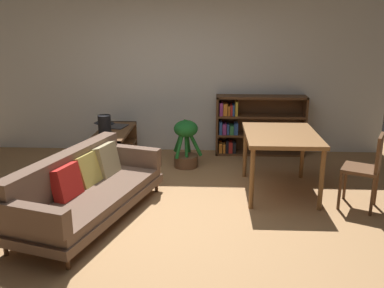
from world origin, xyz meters
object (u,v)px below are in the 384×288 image
potted_floor_plant (186,142)px  bookshelf (254,125)px  fabric_couch (85,188)px  media_console (114,148)px  dining_chair_near (367,167)px  open_laptop (113,125)px  desk_speaker (105,125)px  dining_table (281,140)px

potted_floor_plant → bookshelf: 1.33m
fabric_couch → media_console: bearing=92.3°
potted_floor_plant → bookshelf: (1.09, 0.75, 0.09)m
dining_chair_near → bookshelf: 2.41m
open_laptop → desk_speaker: (-0.00, -0.50, 0.12)m
bookshelf → open_laptop: bearing=-167.0°
potted_floor_plant → dining_table: (1.26, -0.93, 0.31)m
dining_table → bookshelf: bearing=95.9°
dining_chair_near → dining_table: bearing=153.3°
media_console → bookshelf: bookshelf is taller
fabric_couch → potted_floor_plant: (1.02, 1.77, 0.05)m
dining_chair_near → bookshelf: (-1.10, 2.15, -0.04)m
open_laptop → potted_floor_plant: potted_floor_plant is taller
open_laptop → dining_chair_near: 3.72m
fabric_couch → potted_floor_plant: size_ratio=2.97×
open_laptop → dining_chair_near: (3.34, -1.63, -0.06)m
desk_speaker → potted_floor_plant: size_ratio=0.39×
desk_speaker → dining_table: desk_speaker is taller
fabric_couch → dining_chair_near: dining_chair_near is taller
potted_floor_plant → dining_chair_near: 2.60m
media_console → dining_table: 2.57m
open_laptop → dining_table: (2.42, -1.16, 0.12)m
fabric_couch → dining_table: dining_table is taller
bookshelf → dining_table: bearing=-84.1°
open_laptop → desk_speaker: 0.51m
fabric_couch → bookshelf: bookshelf is taller
potted_floor_plant → bookshelf: bearing=34.5°
fabric_couch → dining_table: (2.29, 0.84, 0.36)m
media_console → potted_floor_plant: 1.10m
dining_chair_near → media_console: bearing=157.1°
fabric_couch → dining_table: 2.46m
media_console → bookshelf: (2.18, 0.76, 0.21)m
dining_table → bookshelf: 1.70m
media_console → desk_speaker: desk_speaker is taller
fabric_couch → bookshelf: bearing=50.1°
potted_floor_plant → open_laptop: bearing=168.7°
dining_table → media_console: bearing=158.6°
potted_floor_plant → dining_table: size_ratio=0.64×
media_console → open_laptop: (-0.06, 0.24, 0.30)m
media_console → desk_speaker: bearing=-103.9°
dining_table → potted_floor_plant: bearing=143.6°
media_console → bookshelf: bearing=19.1°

